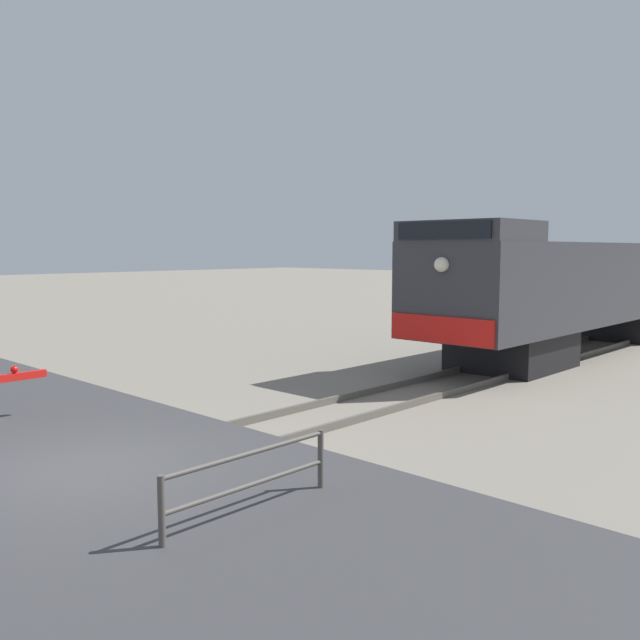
{
  "coord_description": "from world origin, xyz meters",
  "views": [
    {
      "loc": [
        8.81,
        -4.48,
        3.31
      ],
      "look_at": [
        -1.1,
        5.94,
        1.79
      ],
      "focal_mm": 37.44,
      "sensor_mm": 36.0,
      "label": 1
    }
  ],
  "objects": [
    {
      "name": "rail_track_right",
      "position": [
        0.72,
        0.0,
        0.07
      ],
      "size": [
        0.08,
        80.0,
        0.15
      ],
      "primitive_type": "cube",
      "color": "#59544C",
      "rests_on": "ground_plane"
    },
    {
      "name": "road_surface",
      "position": [
        0.0,
        0.0,
        0.08
      ],
      "size": [
        36.0,
        5.99,
        0.17
      ],
      "primitive_type": "cube",
      "color": "#38383A",
      "rests_on": "ground_plane"
    },
    {
      "name": "locomotive",
      "position": [
        0.0,
        16.82,
        2.1
      ],
      "size": [
        3.0,
        16.2,
        4.01
      ],
      "color": "black",
      "rests_on": "ground_plane"
    },
    {
      "name": "guard_railing",
      "position": [
        2.92,
        0.51,
        0.62
      ],
      "size": [
        0.08,
        2.53,
        0.95
      ],
      "color": "#4C4742",
      "rests_on": "ground_plane"
    },
    {
      "name": "rail_track_left",
      "position": [
        -0.72,
        0.0,
        0.07
      ],
      "size": [
        0.08,
        80.0,
        0.15
      ],
      "primitive_type": "cube",
      "color": "#59544C",
      "rests_on": "ground_plane"
    },
    {
      "name": "ground_plane",
      "position": [
        0.0,
        0.0,
        0.0
      ],
      "size": [
        160.0,
        160.0,
        0.0
      ],
      "primitive_type": "plane",
      "color": "gray"
    }
  ]
}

